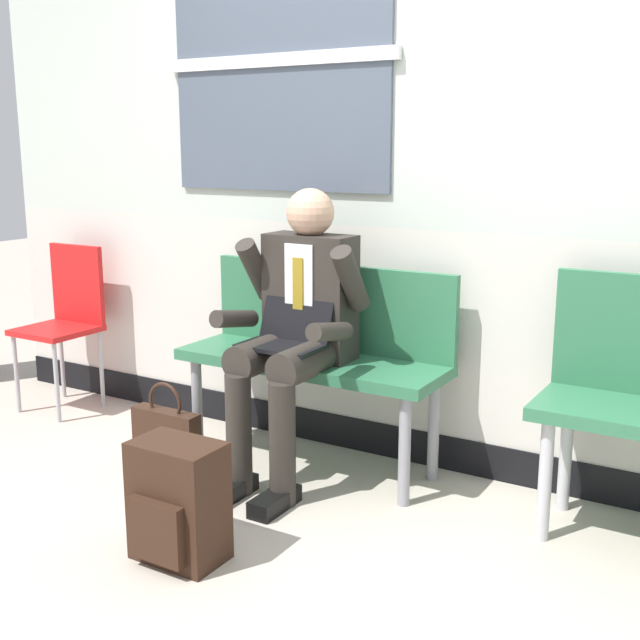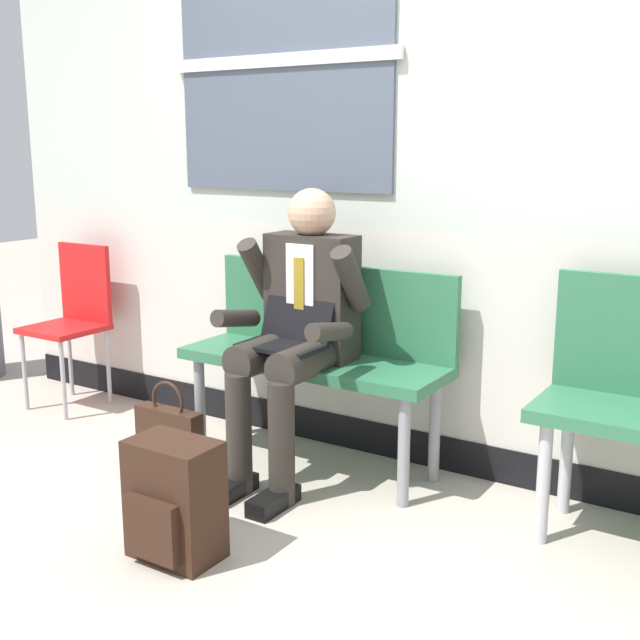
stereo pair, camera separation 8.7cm
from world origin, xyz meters
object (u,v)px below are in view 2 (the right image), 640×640
at_px(bench_with_person, 320,345).
at_px(handbag, 169,432).
at_px(person_seated, 296,326).
at_px(folding_chair, 75,310).
at_px(backpack, 174,501).

xyz_separation_m(bench_with_person, handbag, (-0.62, -0.36, -0.43)).
distance_m(person_seated, folding_chair, 1.65).
distance_m(backpack, folding_chair, 1.98).
height_order(backpack, handbag, backpack).
xyz_separation_m(backpack, handbag, (-0.65, 0.67, -0.08)).
height_order(bench_with_person, handbag, bench_with_person).
relative_size(person_seated, handbag, 3.32).
relative_size(handbag, folding_chair, 0.42).
distance_m(bench_with_person, folding_chair, 1.63).
height_order(person_seated, backpack, person_seated).
bearing_deg(bench_with_person, backpack, -87.96).
relative_size(backpack, folding_chair, 0.48).
bearing_deg(backpack, folding_chair, 148.49).
xyz_separation_m(backpack, folding_chair, (-1.67, 1.02, 0.33)).
height_order(bench_with_person, person_seated, person_seated).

